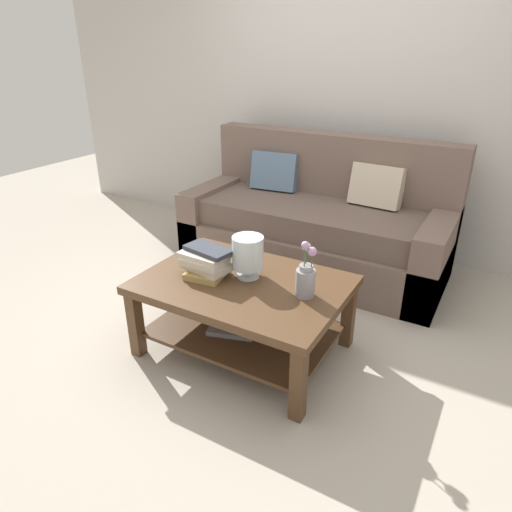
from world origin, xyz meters
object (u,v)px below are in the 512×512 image
Objects in this scene: couch at (317,225)px; coffee_table at (243,300)px; glass_hurricane_vase at (248,253)px; flower_pitcher at (306,277)px; book_stack_main at (206,262)px.

couch reaches higher than coffee_table.
glass_hurricane_vase is 0.77× the size of flower_pitcher.
coffee_table is 0.32m from book_stack_main.
coffee_table is 0.29m from glass_hurricane_vase.
flower_pitcher is (0.38, 0.03, 0.24)m from coffee_table.
couch reaches higher than glass_hurricane_vase.
flower_pitcher reaches higher than book_stack_main.
book_stack_main is at bearing -154.48° from glass_hurricane_vase.
book_stack_main is 0.25m from glass_hurricane_vase.
glass_hurricane_vase is (0.09, -1.26, 0.26)m from couch.
couch is 1.33m from coffee_table.
coffee_table is at bearing -176.08° from flower_pitcher.
glass_hurricane_vase is 0.39m from flower_pitcher.
couch reaches higher than book_stack_main.
coffee_table is 4.64× the size of glass_hurricane_vase.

